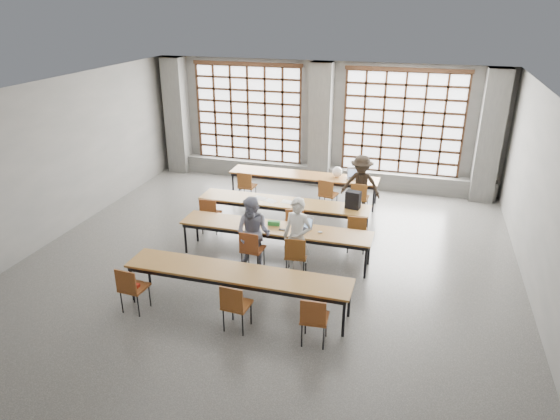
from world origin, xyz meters
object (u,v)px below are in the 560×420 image
object	(u,v)px
desk_row_a	(303,177)
green_box	(274,223)
laptop_back	(354,176)
student_female	(253,234)
plastic_bag	(337,172)
desk_row_b	(284,204)
chair_mid_right	(357,229)
chair_near_right	(314,316)
phone	(282,230)
backpack	(353,200)
chair_back_left	(246,184)
chair_back_mid	(327,192)
desk_row_d	(237,275)
chair_mid_left	(210,212)
chair_front_left	(251,247)
chair_mid_centre	(294,222)
chair_near_left	(131,285)
chair_front_right	(296,253)
red_pouch	(134,285)
laptop_front	(303,225)
student_back	(361,185)
chair_near_mid	(235,303)
student_male	(297,238)
mouse	(320,232)
chair_back_right	(359,196)

from	to	relation	value
desk_row_a	green_box	xyz separation A→B (m)	(0.18, -3.32, 0.11)
laptop_back	student_female	bearing A→B (deg)	-109.35
plastic_bag	desk_row_b	bearing A→B (deg)	-113.37
chair_mid_right	chair_near_right	world-z (taller)	same
phone	backpack	world-z (taller)	backpack
chair_back_left	backpack	size ratio (longest dim) A/B	2.20
chair_back_mid	desk_row_d	bearing A→B (deg)	-97.92
chair_mid_left	chair_front_left	world-z (taller)	same
chair_back_left	chair_mid_right	distance (m)	3.79
chair_mid_centre	laptop_back	size ratio (longest dim) A/B	2.14
chair_near_left	green_box	world-z (taller)	chair_near_left
chair_front_right	red_pouch	size ratio (longest dim) A/B	4.40
laptop_front	phone	world-z (taller)	laptop_front
desk_row_d	chair_mid_centre	xyz separation A→B (m)	(0.31, 2.72, -0.13)
desk_row_b	student_back	xyz separation A→B (m)	(1.59, 1.50, 0.10)
chair_mid_centre	backpack	size ratio (longest dim) A/B	2.20
chair_mid_left	chair_front_right	world-z (taller)	same
chair_mid_right	student_female	size ratio (longest dim) A/B	0.58
chair_mid_right	red_pouch	distance (m)	4.71
student_back	green_box	bearing A→B (deg)	-111.96
chair_back_left	student_female	world-z (taller)	student_female
chair_near_mid	green_box	world-z (taller)	chair_near_mid
chair_mid_left	desk_row_d	bearing A→B (deg)	-57.85
student_male	mouse	distance (m)	0.60
chair_mid_left	laptop_back	distance (m)	4.01
chair_back_right	chair_near_left	bearing A→B (deg)	-120.72
backpack	plastic_bag	size ratio (longest dim) A/B	1.40
chair_near_right	phone	distance (m)	2.76
chair_mid_centre	phone	world-z (taller)	chair_mid_centre
student_back	laptop_back	bearing A→B (deg)	118.01
chair_back_mid	student_back	size ratio (longest dim) A/B	0.57
chair_near_left	laptop_front	distance (m)	3.59
chair_mid_centre	chair_front_right	distance (m)	1.46
chair_front_left	student_male	distance (m)	0.95
chair_back_mid	red_pouch	size ratio (longest dim) A/B	4.40
phone	laptop_front	bearing A→B (deg)	27.27
chair_mid_right	backpack	world-z (taller)	backpack
chair_back_left	chair_mid_left	xyz separation A→B (m)	(-0.17, -2.00, 0.00)
chair_back_left	chair_back_right	distance (m)	3.00
mouse	backpack	bearing A→B (deg)	73.55
desk_row_b	plastic_bag	bearing A→B (deg)	66.63
chair_front_right	green_box	world-z (taller)	chair_front_right
green_box	desk_row_b	bearing A→B (deg)	97.16
desk_row_d	chair_back_right	size ratio (longest dim) A/B	4.55
chair_back_right	student_male	bearing A→B (deg)	-103.18
chair_back_left	mouse	size ratio (longest dim) A/B	8.98
chair_near_left	student_back	world-z (taller)	student_back
chair_mid_centre	green_box	bearing A→B (deg)	-110.33
chair_mid_left	chair_front_right	xyz separation A→B (m)	(2.42, -1.40, 0.00)
chair_near_left	green_box	size ratio (longest dim) A/B	3.52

